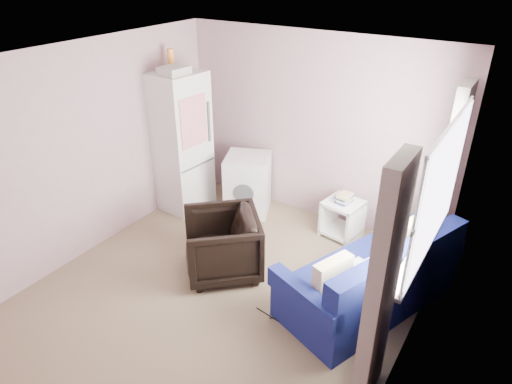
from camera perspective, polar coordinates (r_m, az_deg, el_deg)
room at (r=4.45m, az=-4.44°, el=-0.05°), size 3.84×4.24×2.54m
armchair at (r=5.20m, az=-4.27°, el=-6.23°), size 1.11×1.11×0.83m
fridge at (r=6.43m, az=-9.56°, el=6.24°), size 0.74×0.72×2.22m
washing_machine at (r=6.42m, az=-1.05°, el=1.15°), size 0.78×0.78×0.84m
side_table at (r=6.03m, az=10.76°, el=-2.94°), size 0.51×0.51×0.61m
sofa at (r=4.94m, az=14.33°, el=-10.64°), size 1.53×2.15×0.88m
window_dressing at (r=4.46m, az=19.94°, el=-3.92°), size 0.17×2.62×2.18m
floor_cables at (r=4.86m, az=2.48°, el=-15.34°), size 0.47×0.14×0.01m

